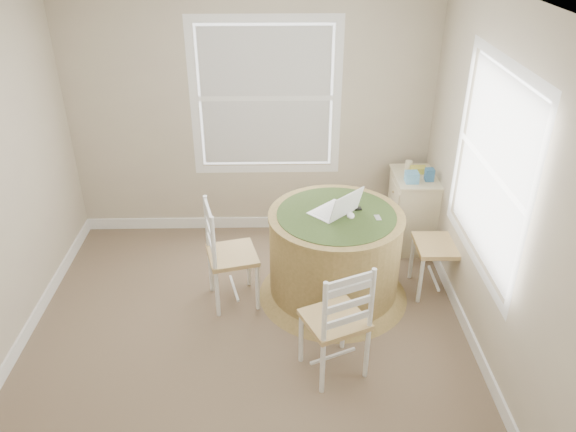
{
  "coord_description": "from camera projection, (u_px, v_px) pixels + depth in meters",
  "views": [
    {
      "loc": [
        0.25,
        -3.5,
        3.1
      ],
      "look_at": [
        0.34,
        0.45,
        0.89
      ],
      "focal_mm": 35.0,
      "sensor_mm": 36.0,
      "label": 1
    }
  ],
  "objects": [
    {
      "name": "room",
      "position": [
        266.0,
        186.0,
        4.07
      ],
      "size": [
        3.64,
        3.64,
        2.64
      ],
      "color": "#78634C",
      "rests_on": "ground"
    },
    {
      "name": "round_table",
      "position": [
        335.0,
        252.0,
        4.86
      ],
      "size": [
        1.33,
        1.33,
        0.83
      ],
      "rotation": [
        0.0,
        0.0,
        0.1
      ],
      "color": "olive",
      "rests_on": "ground"
    },
    {
      "name": "chair_left",
      "position": [
        232.0,
        255.0,
        4.78
      ],
      "size": [
        0.49,
        0.51,
        0.95
      ],
      "primitive_type": null,
      "rotation": [
        0.0,
        0.0,
        1.82
      ],
      "color": "white",
      "rests_on": "ground"
    },
    {
      "name": "chair_near",
      "position": [
        335.0,
        319.0,
        4.04
      ],
      "size": [
        0.54,
        0.53,
        0.95
      ],
      "primitive_type": null,
      "rotation": [
        0.0,
        0.0,
        3.55
      ],
      "color": "white",
      "rests_on": "ground"
    },
    {
      "name": "chair_right",
      "position": [
        439.0,
        245.0,
        4.91
      ],
      "size": [
        0.4,
        0.42,
        0.95
      ],
      "primitive_type": null,
      "rotation": [
        0.0,
        0.0,
        -1.58
      ],
      "color": "white",
      "rests_on": "ground"
    },
    {
      "name": "laptop",
      "position": [
        335.0,
        210.0,
        4.68
      ],
      "size": [
        0.48,
        0.48,
        0.25
      ],
      "rotation": [
        0.0,
        0.0,
        3.91
      ],
      "color": "white",
      "rests_on": "round_table"
    },
    {
      "name": "mouse",
      "position": [
        351.0,
        215.0,
        4.64
      ],
      "size": [
        0.08,
        0.11,
        0.04
      ],
      "primitive_type": "ellipsoid",
      "rotation": [
        0.0,
        0.0,
        0.1
      ],
      "color": "white",
      "rests_on": "round_table"
    },
    {
      "name": "phone",
      "position": [
        378.0,
        218.0,
        4.62
      ],
      "size": [
        0.05,
        0.09,
        0.02
      ],
      "primitive_type": "cube",
      "rotation": [
        0.0,
        0.0,
        0.1
      ],
      "color": "#B7BABF",
      "rests_on": "round_table"
    },
    {
      "name": "keys",
      "position": [
        358.0,
        209.0,
        4.75
      ],
      "size": [
        0.06,
        0.06,
        0.02
      ],
      "primitive_type": "cube",
      "rotation": [
        0.0,
        0.0,
        0.1
      ],
      "color": "black",
      "rests_on": "round_table"
    },
    {
      "name": "corner_chest",
      "position": [
        412.0,
        211.0,
        5.64
      ],
      "size": [
        0.44,
        0.59,
        0.78
      ],
      "rotation": [
        0.0,
        0.0,
        0.0
      ],
      "color": "beige",
      "rests_on": "ground"
    },
    {
      "name": "tissue_box",
      "position": [
        412.0,
        177.0,
        5.31
      ],
      "size": [
        0.12,
        0.12,
        0.1
      ],
      "primitive_type": "cube",
      "rotation": [
        0.0,
        0.0,
        0.0
      ],
      "color": "#5CA2D3",
      "rests_on": "corner_chest"
    },
    {
      "name": "box_yellow",
      "position": [
        418.0,
        170.0,
        5.5
      ],
      "size": [
        0.15,
        0.1,
        0.06
      ],
      "primitive_type": "cube",
      "rotation": [
        0.0,
        0.0,
        0.0
      ],
      "color": "#CECB49",
      "rests_on": "corner_chest"
    },
    {
      "name": "box_blue",
      "position": [
        430.0,
        175.0,
        5.33
      ],
      "size": [
        0.08,
        0.08,
        0.12
      ],
      "primitive_type": "cube",
      "rotation": [
        0.0,
        0.0,
        0.0
      ],
      "color": "#306391",
      "rests_on": "corner_chest"
    },
    {
      "name": "cup_cream",
      "position": [
        409.0,
        165.0,
        5.56
      ],
      "size": [
        0.07,
        0.07,
        0.09
      ],
      "primitive_type": "cylinder",
      "color": "beige",
      "rests_on": "corner_chest"
    }
  ]
}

